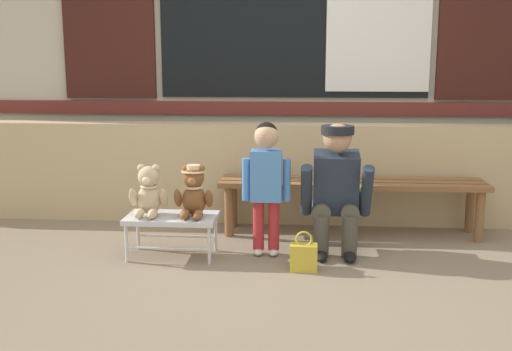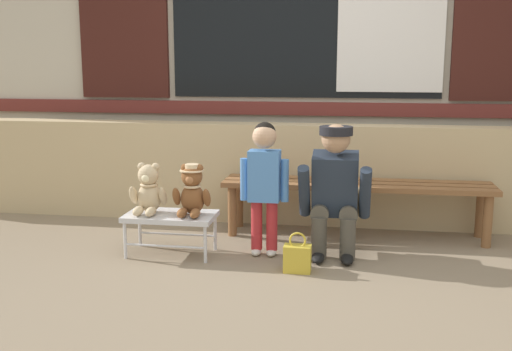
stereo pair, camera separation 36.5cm
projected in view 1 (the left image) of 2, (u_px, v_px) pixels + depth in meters
The scene contains 10 objects.
ground_plane at pixel (285, 278), 3.92m from camera, with size 60.00×60.00×0.00m, color #84725B.
brick_low_wall at pixel (291, 173), 5.24m from camera, with size 7.35×0.25×0.85m, color tan.
shop_facade at pixel (295, 2), 5.47m from camera, with size 7.50×0.26×3.80m.
wooden_bench_long at pixel (352, 189), 4.85m from camera, with size 2.10×0.40×0.44m.
small_display_bench at pixel (172, 220), 4.31m from camera, with size 0.64×0.36×0.30m.
teddy_bear_plain at pixel (149, 192), 4.29m from camera, with size 0.28×0.26×0.36m.
teddy_bear_with_hat at pixel (194, 192), 4.26m from camera, with size 0.28×0.27×0.36m.
child_standing at pixel (266, 174), 4.29m from camera, with size 0.35×0.18×0.96m.
adult_crouching at pixel (337, 189), 4.34m from camera, with size 0.50×0.49×0.95m.
handbag_on_ground at pixel (304, 257), 4.05m from camera, with size 0.18×0.11×0.27m.
Camera 1 is at (0.11, -3.74, 1.38)m, focal length 42.76 mm.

